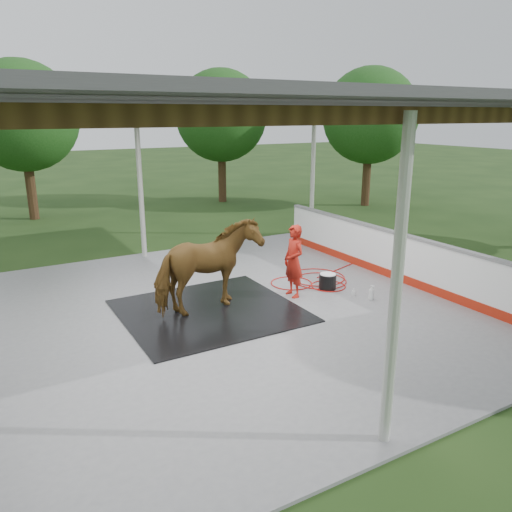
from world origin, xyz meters
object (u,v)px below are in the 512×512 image
handler (294,261)px  wash_bucket (328,281)px  dasher_board (389,255)px  horse (208,267)px

handler → wash_bucket: size_ratio=4.05×
dasher_board → wash_bucket: bearing=-179.3°
horse → handler: horse is taller
handler → horse: bearing=-92.4°
wash_bucket → dasher_board: bearing=0.7°
handler → dasher_board: bearing=90.2°
handler → wash_bucket: handler is taller
dasher_board → wash_bucket: 1.89m
dasher_board → horse: (-4.73, 0.09, 0.39)m
horse → dasher_board: bearing=-100.0°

